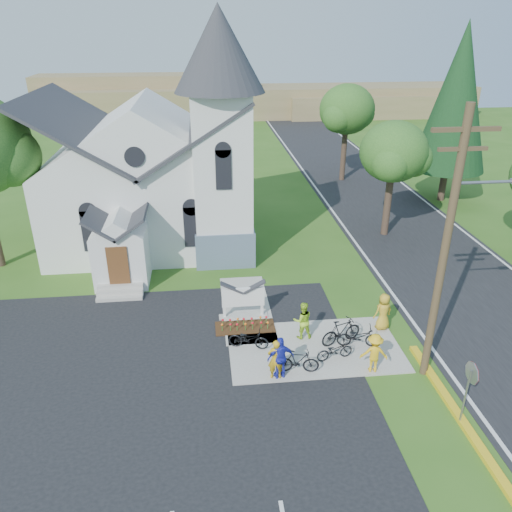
{
  "coord_description": "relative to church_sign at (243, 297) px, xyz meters",
  "views": [
    {
      "loc": [
        -2.74,
        -16.06,
        12.16
      ],
      "look_at": [
        -0.42,
        5.0,
        2.19
      ],
      "focal_mm": 35.0,
      "sensor_mm": 36.0,
      "label": 1
    }
  ],
  "objects": [
    {
      "name": "bike_4",
      "position": [
        4.49,
        -2.8,
        -0.52
      ],
      "size": [
        1.82,
        0.86,
        0.92
      ],
      "primitive_type": "imported",
      "rotation": [
        0.0,
        0.0,
        1.43
      ],
      "color": "black",
      "rests_on": "sidewalk"
    },
    {
      "name": "distant_hills",
      "position": [
        4.56,
        53.13,
        1.15
      ],
      "size": [
        61.0,
        10.0,
        5.6
      ],
      "color": "olive",
      "rests_on": "ground"
    },
    {
      "name": "ground",
      "position": [
        1.2,
        -3.2,
        -1.03
      ],
      "size": [
        120.0,
        120.0,
        0.0
      ],
      "primitive_type": "plane",
      "color": "#325D1A",
      "rests_on": "ground"
    },
    {
      "name": "tree_road_mid",
      "position": [
        10.2,
        20.8,
        4.75
      ],
      "size": [
        4.4,
        4.4,
        7.8
      ],
      "color": "#32221B",
      "rests_on": "ground"
    },
    {
      "name": "tree_road_near",
      "position": [
        9.7,
        8.8,
        4.18
      ],
      "size": [
        4.0,
        4.0,
        7.05
      ],
      "color": "#32221B",
      "rests_on": "ground"
    },
    {
      "name": "bike_0",
      "position": [
        0.01,
        -2.42,
        -0.54
      ],
      "size": [
        1.75,
        1.01,
        0.87
      ],
      "primitive_type": "imported",
      "rotation": [
        0.0,
        0.0,
        1.29
      ],
      "color": "black",
      "rests_on": "sidewalk"
    },
    {
      "name": "cyclist_4",
      "position": [
        5.9,
        -1.64,
        -0.13
      ],
      "size": [
        0.94,
        0.74,
        1.69
      ],
      "primitive_type": "imported",
      "rotation": [
        0.0,
        0.0,
        3.41
      ],
      "color": "gold",
      "rests_on": "sidewalk"
    },
    {
      "name": "bike_2",
      "position": [
        3.3,
        -3.54,
        -0.58
      ],
      "size": [
        1.59,
        0.82,
        0.79
      ],
      "primitive_type": "imported",
      "rotation": [
        0.0,
        0.0,
        1.77
      ],
      "color": "black",
      "rests_on": "sidewalk"
    },
    {
      "name": "bike_1",
      "position": [
        1.72,
        -4.17,
        -0.49
      ],
      "size": [
        1.66,
        0.7,
        0.97
      ],
      "primitive_type": "imported",
      "rotation": [
        0.0,
        0.0,
        1.41
      ],
      "color": "black",
      "rests_on": "sidewalk"
    },
    {
      "name": "church_sign",
      "position": [
        0.0,
        0.0,
        0.0
      ],
      "size": [
        2.2,
        0.4,
        1.7
      ],
      "color": "#9C978D",
      "rests_on": "ground"
    },
    {
      "name": "parking_lot",
      "position": [
        -5.8,
        -5.2,
        -1.02
      ],
      "size": [
        20.0,
        16.0,
        0.02
      ],
      "primitive_type": "cube",
      "color": "black",
      "rests_on": "ground"
    },
    {
      "name": "cyclist_2",
      "position": [
        1.01,
        -4.4,
        -0.11
      ],
      "size": [
        1.07,
        0.57,
        1.74
      ],
      "primitive_type": "imported",
      "rotation": [
        0.0,
        0.0,
        3.29
      ],
      "color": "#262FC2",
      "rests_on": "sidewalk"
    },
    {
      "name": "flower_bed",
      "position": [
        0.0,
        -0.9,
        -0.99
      ],
      "size": [
        2.6,
        1.1,
        0.07
      ],
      "primitive_type": "cube",
      "color": "#331A0E",
      "rests_on": "ground"
    },
    {
      "name": "road",
      "position": [
        11.2,
        11.8,
        -1.02
      ],
      "size": [
        8.0,
        90.0,
        0.02
      ],
      "primitive_type": "cube",
      "color": "black",
      "rests_on": "ground"
    },
    {
      "name": "conifer",
      "position": [
        16.2,
        14.8,
        6.36
      ],
      "size": [
        5.2,
        5.2,
        12.4
      ],
      "color": "#32221B",
      "rests_on": "ground"
    },
    {
      "name": "sidewalk",
      "position": [
        2.7,
        -2.7,
        -1.0
      ],
      "size": [
        7.0,
        4.0,
        0.05
      ],
      "primitive_type": "cube",
      "color": "#9C978D",
      "rests_on": "ground"
    },
    {
      "name": "cyclist_0",
      "position": [
        0.83,
        -4.4,
        -0.15
      ],
      "size": [
        0.63,
        0.44,
        1.65
      ],
      "primitive_type": "imported",
      "rotation": [
        0.0,
        0.0,
        3.06
      ],
      "color": "#BD9216",
      "rests_on": "sidewalk"
    },
    {
      "name": "utility_pole",
      "position": [
        6.56,
        -4.7,
        4.38
      ],
      "size": [
        3.45,
        0.28,
        10.0
      ],
      "color": "#4A3825",
      "rests_on": "ground"
    },
    {
      "name": "church",
      "position": [
        -4.28,
        9.28,
        4.22
      ],
      "size": [
        12.35,
        12.0,
        13.0
      ],
      "color": "silver",
      "rests_on": "ground"
    },
    {
      "name": "cyclist_1",
      "position": [
        2.32,
        -1.92,
        -0.15
      ],
      "size": [
        0.84,
        0.67,
        1.66
      ],
      "primitive_type": "imported",
      "rotation": [
        0.0,
        0.0,
        3.19
      ],
      "color": "#A0D227",
      "rests_on": "sidewalk"
    },
    {
      "name": "bike_3",
      "position": [
        3.84,
        -2.51,
        -0.41
      ],
      "size": [
        1.94,
        1.13,
        1.13
      ],
      "primitive_type": "imported",
      "rotation": [
        0.0,
        0.0,
        1.92
      ],
      "color": "black",
      "rests_on": "sidewalk"
    },
    {
      "name": "cyclist_3",
      "position": [
        4.58,
        -4.4,
        -0.17
      ],
      "size": [
        1.13,
        0.77,
        1.61
      ],
      "primitive_type": "imported",
      "rotation": [
        0.0,
        0.0,
        2.96
      ],
      "color": "gold",
      "rests_on": "sidewalk"
    },
    {
      "name": "stop_sign",
      "position": [
        6.63,
        -7.4,
        0.75
      ],
      "size": [
        0.11,
        0.76,
        2.48
      ],
      "color": "gray",
      "rests_on": "ground"
    }
  ]
}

